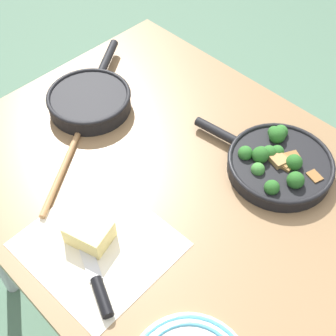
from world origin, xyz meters
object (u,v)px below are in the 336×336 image
object	(u,v)px
cheese_block	(89,233)
wooden_spoon	(76,138)
grater_knife	(94,272)
skillet_broccoli	(278,163)
skillet_eggs	(90,100)

from	to	relation	value
cheese_block	wooden_spoon	bearing A→B (deg)	148.40
grater_knife	cheese_block	size ratio (longest dim) A/B	2.57
skillet_broccoli	wooden_spoon	distance (m)	0.51
skillet_eggs	wooden_spoon	world-z (taller)	skillet_eggs
grater_knife	skillet_broccoli	bearing A→B (deg)	-78.27
wooden_spoon	cheese_block	world-z (taller)	cheese_block
skillet_eggs	cheese_block	bearing A→B (deg)	-163.18
wooden_spoon	skillet_eggs	bearing A→B (deg)	-0.48
skillet_broccoli	cheese_block	bearing A→B (deg)	62.24
skillet_broccoli	cheese_block	size ratio (longest dim) A/B	3.46
skillet_broccoli	wooden_spoon	world-z (taller)	skillet_broccoli
skillet_eggs	grater_knife	xyz separation A→B (m)	(0.40, -0.32, -0.02)
wooden_spoon	grater_knife	size ratio (longest dim) A/B	1.26
wooden_spoon	grater_knife	distance (m)	0.39
wooden_spoon	grater_knife	world-z (taller)	grater_knife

